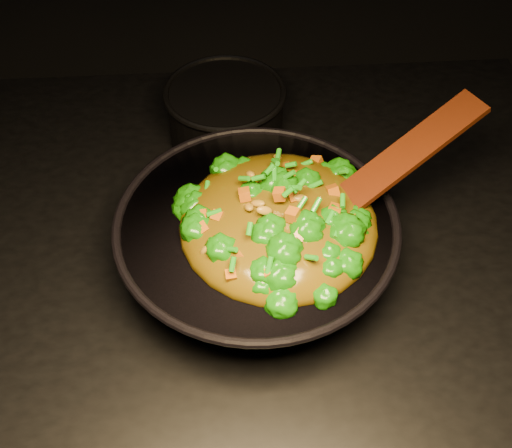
{
  "coord_description": "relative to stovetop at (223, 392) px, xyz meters",
  "views": [
    {
      "loc": [
        0.02,
        -0.6,
        1.63
      ],
      "look_at": [
        0.06,
        -0.03,
        0.99
      ],
      "focal_mm": 45.0,
      "sensor_mm": 36.0,
      "label": 1
    }
  ],
  "objects": [
    {
      "name": "back_pot",
      "position": [
        0.03,
        0.24,
        0.5
      ],
      "size": [
        0.2,
        0.2,
        0.11
      ],
      "primitive_type": "cylinder",
      "rotation": [
        0.0,
        0.0,
        0.06
      ],
      "color": "black",
      "rests_on": "stovetop"
    },
    {
      "name": "wok",
      "position": [
        0.06,
        -0.04,
        0.5
      ],
      "size": [
        0.46,
        0.46,
        0.1
      ],
      "primitive_type": null,
      "rotation": [
        0.0,
        0.0,
        0.31
      ],
      "color": "black",
      "rests_on": "stovetop"
    },
    {
      "name": "stir_fry",
      "position": [
        0.09,
        -0.05,
        0.6
      ],
      "size": [
        0.3,
        0.3,
        0.09
      ],
      "primitive_type": null,
      "rotation": [
        0.0,
        0.0,
        0.16
      ],
      "color": "#186C07",
      "rests_on": "wok"
    },
    {
      "name": "spatula",
      "position": [
        0.23,
        -0.01,
        0.61
      ],
      "size": [
        0.28,
        0.17,
        0.12
      ],
      "primitive_type": "cube",
      "rotation": [
        0.0,
        -0.38,
        0.47
      ],
      "color": "#3A1904",
      "rests_on": "wok"
    },
    {
      "name": "stovetop",
      "position": [
        0.0,
        0.0,
        0.0
      ],
      "size": [
        1.2,
        0.9,
        0.9
      ],
      "primitive_type": "cube",
      "color": "black",
      "rests_on": "ground"
    }
  ]
}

